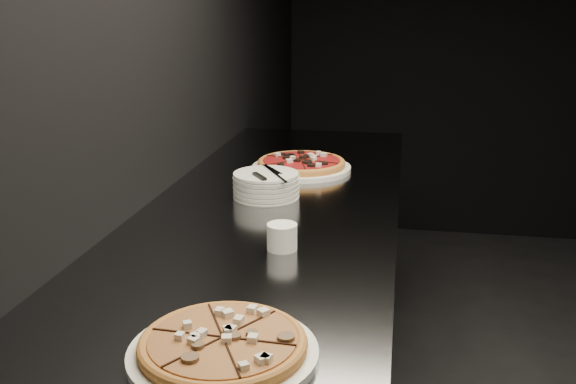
% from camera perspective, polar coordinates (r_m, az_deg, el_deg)
% --- Properties ---
extents(wall_left, '(0.02, 5.00, 2.80)m').
position_cam_1_polar(wall_left, '(1.87, -13.32, 13.06)').
color(wall_left, black).
rests_on(wall_left, floor).
extents(counter, '(0.74, 2.44, 0.92)m').
position_cam_1_polar(counter, '(2.04, -1.63, -14.02)').
color(counter, slate).
rests_on(counter, floor).
extents(pizza_mushroom, '(0.33, 0.33, 0.04)m').
position_cam_1_polar(pizza_mushroom, '(1.12, -5.79, -13.48)').
color(pizza_mushroom, white).
rests_on(pizza_mushroom, counter).
extents(pizza_tomato, '(0.39, 0.39, 0.04)m').
position_cam_1_polar(pizza_tomato, '(2.29, 1.20, 2.46)').
color(pizza_tomato, white).
rests_on(pizza_tomato, counter).
extents(plate_stack, '(0.20, 0.20, 0.08)m').
position_cam_1_polar(plate_stack, '(1.98, -1.95, 0.64)').
color(plate_stack, white).
rests_on(plate_stack, counter).
extents(cutlery, '(0.10, 0.21, 0.01)m').
position_cam_1_polar(cutlery, '(1.95, -1.83, 1.65)').
color(cutlery, '#B8BABF').
rests_on(cutlery, plate_stack).
extents(ramekin, '(0.07, 0.07, 0.06)m').
position_cam_1_polar(ramekin, '(1.56, -0.53, -3.94)').
color(ramekin, white).
rests_on(ramekin, counter).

